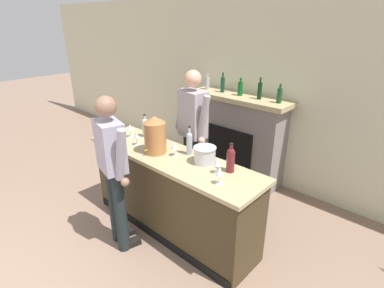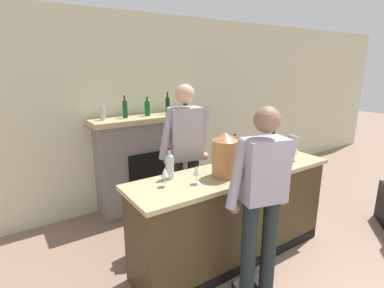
{
  "view_description": "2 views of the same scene",
  "coord_description": "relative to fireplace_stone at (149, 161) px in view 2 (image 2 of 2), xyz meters",
  "views": [
    {
      "loc": [
        2.26,
        0.29,
        2.42
      ],
      "look_at": [
        0.03,
        2.72,
        1.03
      ],
      "focal_mm": 28.0,
      "sensor_mm": 36.0,
      "label": 1
    },
    {
      "loc": [
        -1.97,
        0.21,
        2.05
      ],
      "look_at": [
        -0.2,
        2.84,
        1.21
      ],
      "focal_mm": 28.0,
      "sensor_mm": 36.0,
      "label": 2
    }
  ],
  "objects": [
    {
      "name": "wine_glass_front_right",
      "position": [
        -0.6,
        -1.59,
        0.43
      ],
      "size": [
        0.07,
        0.07,
        0.18
      ],
      "color": "silver",
      "rests_on": "bar_counter"
    },
    {
      "name": "wine_glass_near_bucket",
      "position": [
        0.83,
        -1.61,
        0.42
      ],
      "size": [
        0.07,
        0.07,
        0.17
      ],
      "color": "silver",
      "rests_on": "bar_counter"
    },
    {
      "name": "person_bartender",
      "position": [
        -0.02,
        -1.03,
        0.34
      ],
      "size": [
        0.65,
        0.35,
        1.85
      ],
      "color": "#282C24",
      "rests_on": "ground_plane"
    },
    {
      "name": "potted_plant_corner",
      "position": [
        2.68,
        -0.52,
        -0.43
      ],
      "size": [
        0.39,
        0.46,
        0.64
      ],
      "color": "#4E4C3A",
      "rests_on": "ground_plane"
    },
    {
      "name": "copper_dispenser",
      "position": [
        0.01,
        -1.69,
        0.52
      ],
      "size": [
        0.25,
        0.29,
        0.43
      ],
      "color": "#B06F3D",
      "rests_on": "bar_counter"
    },
    {
      "name": "bar_counter",
      "position": [
        0.19,
        -1.64,
        -0.19
      ],
      "size": [
        2.3,
        0.63,
        1.0
      ],
      "color": "#3F331E",
      "rests_on": "ground_plane"
    },
    {
      "name": "wine_bottle_merlot_tall",
      "position": [
        -0.47,
        -1.45,
        0.44
      ],
      "size": [
        0.08,
        0.08,
        0.3
      ],
      "color": "#AEBEB8",
      "rests_on": "bar_counter"
    },
    {
      "name": "ice_bucket_steel",
      "position": [
        0.59,
        -1.51,
        0.39
      ],
      "size": [
        0.24,
        0.24,
        0.18
      ],
      "color": "silver",
      "rests_on": "bar_counter"
    },
    {
      "name": "person_customer",
      "position": [
        -0.05,
        -2.23,
        0.28
      ],
      "size": [
        0.64,
        0.37,
        1.75
      ],
      "color": "#1D2729",
      "rests_on": "ground_plane"
    },
    {
      "name": "fireplace_stone",
      "position": [
        0.0,
        0.0,
        0.0
      ],
      "size": [
        1.61,
        0.52,
        1.67
      ],
      "color": "gray",
      "rests_on": "ground_plane"
    },
    {
      "name": "wine_glass_front_left",
      "position": [
        0.98,
        -1.76,
        0.43
      ],
      "size": [
        0.08,
        0.08,
        0.18
      ],
      "color": "silver",
      "rests_on": "bar_counter"
    },
    {
      "name": "wine_glass_back_row",
      "position": [
        0.23,
        -1.6,
        0.42
      ],
      "size": [
        0.08,
        0.08,
        0.16
      ],
      "color": "silver",
      "rests_on": "bar_counter"
    },
    {
      "name": "wine_glass_by_dispenser",
      "position": [
        -0.33,
        -1.7,
        0.43
      ],
      "size": [
        0.07,
        0.07,
        0.18
      ],
      "color": "silver",
      "rests_on": "bar_counter"
    },
    {
      "name": "wine_bottle_riesling_slim",
      "position": [
        0.33,
        -1.47,
        0.45
      ],
      "size": [
        0.07,
        0.07,
        0.33
      ],
      "color": "#A5B2C1",
      "rests_on": "bar_counter"
    },
    {
      "name": "wine_bottle_rose_blush",
      "position": [
        0.91,
        -1.49,
        0.44
      ],
      "size": [
        0.08,
        0.08,
        0.31
      ],
      "color": "maroon",
      "rests_on": "bar_counter"
    },
    {
      "name": "wall_back_panel",
      "position": [
        0.17,
        0.26,
        0.68
      ],
      "size": [
        12.0,
        0.07,
        2.75
      ],
      "color": "beige",
      "rests_on": "ground_plane"
    }
  ]
}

